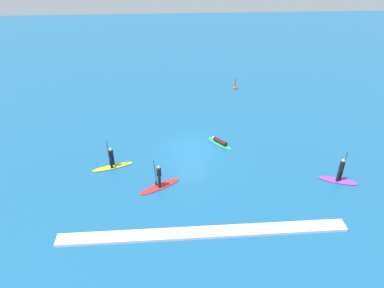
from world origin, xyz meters
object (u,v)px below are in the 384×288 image
surfer_on_green_board (220,142)px  surfer_on_red_board (159,182)px  surfer_on_purple_board (340,175)px  marker_buoy (235,87)px  surfer_on_yellow_board (112,162)px

surfer_on_green_board → surfer_on_red_board: (-5.01, -5.54, 0.23)m
surfer_on_purple_board → marker_buoy: 18.48m
surfer_on_red_board → surfer_on_yellow_board: surfer_on_yellow_board is taller
surfer_on_yellow_board → surfer_on_purple_board: size_ratio=1.13×
surfer_on_red_board → marker_buoy: surfer_on_red_board is taller
surfer_on_purple_board → surfer_on_yellow_board: bearing=-167.6°
surfer_on_purple_board → marker_buoy: surfer_on_purple_board is taller
surfer_on_green_board → marker_buoy: size_ratio=1.84×
surfer_on_green_board → surfer_on_purple_board: surfer_on_purple_board is taller
marker_buoy → surfer_on_red_board: bearing=-115.7°
surfer_on_green_board → surfer_on_yellow_board: (-8.56, -2.84, 0.26)m
surfer_on_purple_board → surfer_on_red_board: bearing=-158.5°
surfer_on_red_board → surfer_on_purple_board: size_ratio=1.14×
surfer_on_yellow_board → surfer_on_green_board: bearing=179.7°
surfer_on_green_board → marker_buoy: marker_buoy is taller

